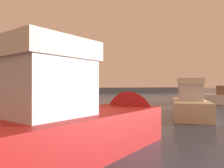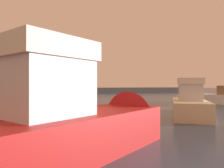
{
  "view_description": "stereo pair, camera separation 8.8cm",
  "coord_description": "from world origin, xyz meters",
  "px_view_note": "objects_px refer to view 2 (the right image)",
  "views": [
    {
      "loc": [
        -3.89,
        -1.4,
        2.24
      ],
      "look_at": [
        0.76,
        15.8,
        2.31
      ],
      "focal_mm": 33.72,
      "sensor_mm": 36.0,
      "label": 1
    },
    {
      "loc": [
        -3.8,
        -1.42,
        2.24
      ],
      "look_at": [
        0.76,
        15.8,
        2.31
      ],
      "focal_mm": 33.72,
      "sensor_mm": 36.0,
      "label": 2
    }
  ],
  "objects_px": {
    "motorboat_0": "(2,98)",
    "motorboat_2": "(209,97)",
    "motorboat_3": "(100,119)",
    "lighthouse": "(51,64)",
    "motorboat_1": "(188,103)"
  },
  "relations": [
    {
      "from": "motorboat_1",
      "to": "motorboat_3",
      "type": "height_order",
      "value": "motorboat_3"
    },
    {
      "from": "lighthouse",
      "to": "motorboat_0",
      "type": "xyz_separation_m",
      "value": [
        -4.12,
        -34.52,
        -6.99
      ]
    },
    {
      "from": "lighthouse",
      "to": "motorboat_0",
      "type": "relative_size",
      "value": 1.93
    },
    {
      "from": "lighthouse",
      "to": "motorboat_1",
      "type": "bearing_deg",
      "value": -76.01
    },
    {
      "from": "motorboat_3",
      "to": "lighthouse",
      "type": "bearing_deg",
      "value": 93.27
    },
    {
      "from": "lighthouse",
      "to": "motorboat_0",
      "type": "bearing_deg",
      "value": -96.8
    },
    {
      "from": "lighthouse",
      "to": "motorboat_3",
      "type": "height_order",
      "value": "lighthouse"
    },
    {
      "from": "motorboat_0",
      "to": "motorboat_2",
      "type": "height_order",
      "value": "motorboat_0"
    },
    {
      "from": "motorboat_3",
      "to": "motorboat_2",
      "type": "bearing_deg",
      "value": 40.95
    },
    {
      "from": "motorboat_0",
      "to": "motorboat_2",
      "type": "bearing_deg",
      "value": -6.12
    },
    {
      "from": "motorboat_0",
      "to": "motorboat_2",
      "type": "relative_size",
      "value": 0.8
    },
    {
      "from": "motorboat_2",
      "to": "motorboat_3",
      "type": "distance_m",
      "value": 21.86
    },
    {
      "from": "motorboat_0",
      "to": "motorboat_3",
      "type": "xyz_separation_m",
      "value": [
        7.05,
        -16.85,
        0.18
      ]
    },
    {
      "from": "motorboat_2",
      "to": "motorboat_3",
      "type": "bearing_deg",
      "value": -139.05
    },
    {
      "from": "lighthouse",
      "to": "motorboat_1",
      "type": "height_order",
      "value": "lighthouse"
    }
  ]
}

